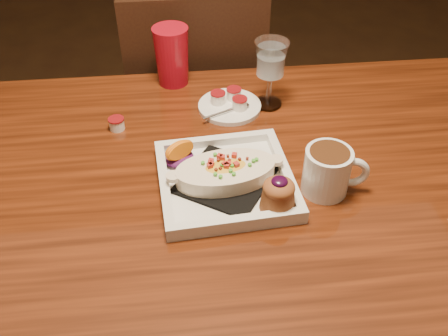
{
  "coord_description": "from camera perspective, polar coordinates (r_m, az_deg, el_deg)",
  "views": [
    {
      "loc": [
        -0.05,
        -0.74,
        1.43
      ],
      "look_at": [
        0.03,
        0.02,
        0.77
      ],
      "focal_mm": 40.0,
      "sensor_mm": 36.0,
      "label": 1
    }
  ],
  "objects": [
    {
      "name": "goblet",
      "position": [
        1.18,
        5.36,
        11.91
      ],
      "size": [
        0.08,
        0.08,
        0.17
      ],
      "color": "silver",
      "rests_on": "table"
    },
    {
      "name": "table",
      "position": [
        1.07,
        -1.34,
        -5.52
      ],
      "size": [
        1.5,
        0.9,
        0.75
      ],
      "color": "maroon",
      "rests_on": "floor"
    },
    {
      "name": "creamer_loose",
      "position": [
        1.17,
        -12.17,
        4.98
      ],
      "size": [
        0.04,
        0.04,
        0.03
      ],
      "color": "white",
      "rests_on": "table"
    },
    {
      "name": "chair_far",
      "position": [
        1.65,
        -3.17,
        6.74
      ],
      "size": [
        0.42,
        0.42,
        0.93
      ],
      "rotation": [
        0.0,
        0.0,
        3.14
      ],
      "color": "black",
      "rests_on": "floor"
    },
    {
      "name": "saucer",
      "position": [
        1.21,
        0.63,
        7.28
      ],
      "size": [
        0.15,
        0.15,
        0.1
      ],
      "color": "white",
      "rests_on": "table"
    },
    {
      "name": "red_tumbler",
      "position": [
        1.29,
        -5.98,
        12.61
      ],
      "size": [
        0.09,
        0.09,
        0.15
      ],
      "primitive_type": "cone",
      "color": "#B00C1E",
      "rests_on": "table"
    },
    {
      "name": "coffee_mug",
      "position": [
        0.98,
        11.87,
        -0.2
      ],
      "size": [
        0.13,
        0.09,
        0.1
      ],
      "rotation": [
        0.0,
        0.0,
        -0.16
      ],
      "color": "white",
      "rests_on": "table"
    },
    {
      "name": "plate",
      "position": [
        0.98,
        0.74,
        -1.17
      ],
      "size": [
        0.28,
        0.28,
        0.08
      ],
      "rotation": [
        0.0,
        0.0,
        0.08
      ],
      "color": "white",
      "rests_on": "table"
    }
  ]
}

